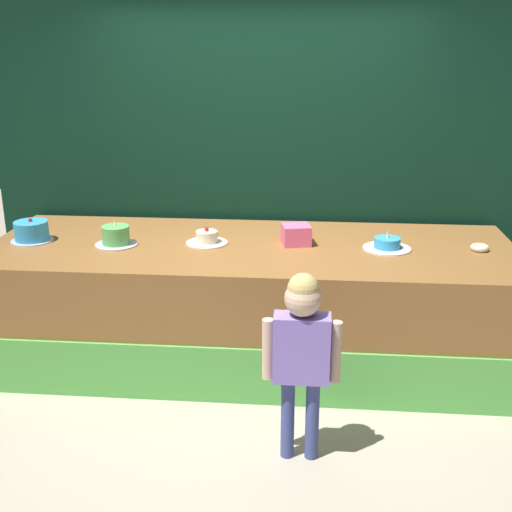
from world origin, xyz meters
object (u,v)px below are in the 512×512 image
Objects in this scene: pink_box at (296,235)px; cake_center_left at (116,236)px; cake_center_right at (207,238)px; child_figure at (302,342)px; cake_far_right at (387,245)px; cake_far_left at (32,232)px; donut at (480,248)px.

cake_center_left is (-1.26, -0.13, -0.01)m from pink_box.
cake_center_left is 1.01× the size of cake_center_right.
child_figure reaches higher than cake_far_right.
child_figure reaches higher than cake_far_left.
cake_center_left reaches higher than cake_far_left.
pink_box is at bearing 178.33° from donut.
cake_far_right is (0.56, 1.18, 0.19)m from child_figure.
child_figure is 1.26m from pink_box.
cake_far_left is 1.00× the size of cake_center_left.
donut is (1.19, 1.20, 0.18)m from child_figure.
donut is at bearing 0.99° from cake_far_left.
cake_far_right is at bearing 2.22° from cake_center_left.
cake_center_left is at bearing -177.78° from cake_far_right.
cake_far_left is at bearing 149.56° from child_figure.
cake_far_right is (-0.63, -0.02, 0.01)m from donut.
pink_box reaches higher than cake_far_right.
cake_far_left reaches higher than donut.
cake_center_left is 1.89m from cake_far_right.
donut is at bearing -1.67° from pink_box.
cake_center_right is (-0.63, -0.04, -0.03)m from pink_box.
child_figure is at bearing -115.23° from cake_far_right.
cake_far_left is at bearing 176.38° from cake_center_left.
cake_far_right reaches higher than cake_center_right.
donut is 0.63m from cake_far_right.
cake_far_left reaches higher than pink_box.
cake_far_left is 1.01× the size of cake_center_right.
cake_far_left is 1.26m from cake_center_right.
donut is 1.88m from cake_center_right.
donut is 0.42× the size of cake_far_left.
cake_center_right is (-1.88, -0.00, 0.02)m from donut.
cake_far_left is (-3.14, -0.05, 0.05)m from donut.
cake_center_right is 0.89× the size of cake_far_right.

